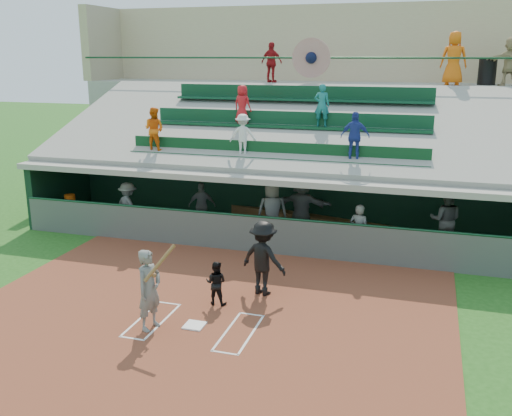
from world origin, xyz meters
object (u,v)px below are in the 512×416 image
(white_table, at_px, (71,214))
(trash_bin, at_px, (487,72))
(water_cooler, at_px, (70,200))
(home_plate, at_px, (194,325))
(catcher, at_px, (216,283))
(batter_at_plate, at_px, (149,289))

(white_table, distance_m, trash_bin, 16.21)
(water_cooler, bearing_deg, home_plate, -39.80)
(catcher, distance_m, white_table, 8.55)
(white_table, bearing_deg, water_cooler, -51.44)
(water_cooler, relative_size, trash_bin, 0.37)
(batter_at_plate, bearing_deg, catcher, 60.18)
(water_cooler, bearing_deg, batter_at_plate, -45.12)
(batter_at_plate, distance_m, catcher, 1.85)
(batter_at_plate, relative_size, white_table, 2.54)
(home_plate, distance_m, batter_at_plate, 1.28)
(white_table, height_order, water_cooler, water_cooler)
(home_plate, relative_size, catcher, 0.41)
(white_table, relative_size, trash_bin, 0.78)
(home_plate, relative_size, white_table, 0.56)
(home_plate, height_order, batter_at_plate, batter_at_plate)
(batter_at_plate, distance_m, water_cooler, 8.82)
(batter_at_plate, relative_size, water_cooler, 5.38)
(home_plate, height_order, white_table, white_table)
(white_table, bearing_deg, catcher, -21.02)
(home_plate, height_order, catcher, catcher)
(catcher, height_order, white_table, catcher)
(batter_at_plate, height_order, catcher, batter_at_plate)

